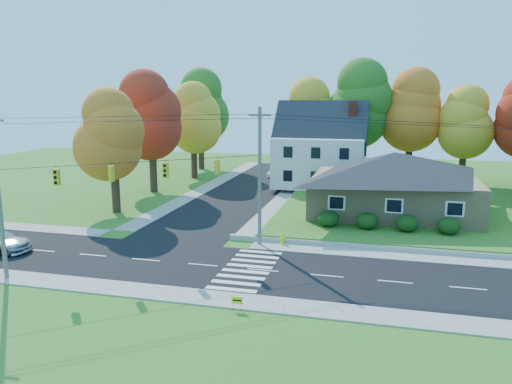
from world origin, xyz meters
TOP-DOWN VIEW (x-y plane):
  - ground at (0.00, 0.00)m, footprint 120.00×120.00m
  - road_main at (0.00, 0.00)m, footprint 90.00×8.00m
  - road_cross at (-8.00, 26.00)m, footprint 8.00×44.00m
  - sidewalk_north at (0.00, 5.00)m, footprint 90.00×2.00m
  - sidewalk_south at (0.00, -5.00)m, footprint 90.00×2.00m
  - lawn at (13.00, 21.00)m, footprint 30.00×30.00m
  - ranch_house at (8.00, 16.00)m, footprint 14.60×10.60m
  - colonial_house at (0.04, 28.00)m, footprint 10.40×8.40m
  - hedge_row at (7.50, 9.80)m, footprint 10.70×1.70m
  - traffic_infrastructure at (-0.15, 1.35)m, footprint 38.10×10.66m
  - tree_lot_0 at (-2.00, 34.00)m, footprint 6.72×6.72m
  - tree_lot_1 at (4.00, 33.00)m, footprint 7.84×7.84m
  - tree_lot_2 at (10.00, 34.00)m, footprint 7.28×7.28m
  - tree_lot_3 at (16.00, 33.00)m, footprint 6.16×6.16m
  - tree_west_0 at (-17.00, 12.00)m, footprint 6.16×6.16m
  - tree_west_1 at (-18.00, 22.00)m, footprint 7.28×7.28m
  - tree_west_2 at (-17.00, 32.00)m, footprint 6.72×6.72m
  - tree_west_3 at (-19.00, 40.00)m, footprint 7.84×7.84m
  - white_car at (-6.58, 35.49)m, footprint 2.19×4.00m
  - fire_hydrant at (0.10, 5.64)m, footprint 0.49×0.38m
  - yard_sign at (0.10, -6.02)m, footprint 0.59×0.08m

SIDE VIEW (x-z plane):
  - ground at x=0.00m, z-range 0.00..0.00m
  - road_main at x=0.00m, z-range 0.00..0.02m
  - road_cross at x=-8.00m, z-range 0.00..0.02m
  - sidewalk_north at x=0.00m, z-range 0.00..0.08m
  - sidewalk_south at x=0.00m, z-range 0.00..0.08m
  - lawn at x=13.00m, z-range 0.00..0.50m
  - fire_hydrant at x=0.10m, z-range -0.02..0.84m
  - yard_sign at x=0.10m, z-range 0.15..0.89m
  - white_car at x=-6.58m, z-range 0.02..1.27m
  - hedge_row at x=7.50m, z-range 0.50..1.77m
  - ranch_house at x=8.00m, z-range 0.57..5.97m
  - colonial_house at x=0.04m, z-range -0.22..9.38m
  - traffic_infrastructure at x=-0.15m, z-range 0.15..10.15m
  - tree_west_0 at x=-17.00m, z-range 1.42..12.89m
  - tree_lot_3 at x=16.00m, z-range 1.92..13.39m
  - tree_west_2 at x=-17.00m, z-range 1.55..14.06m
  - tree_lot_0 at x=-2.00m, z-range 2.05..14.56m
  - tree_west_1 at x=-18.00m, z-range 1.68..15.24m
  - tree_lot_2 at x=10.00m, z-range 2.18..15.74m
  - tree_west_3 at x=-19.00m, z-range 1.81..16.41m
  - tree_lot_1 at x=4.00m, z-range 2.31..16.91m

